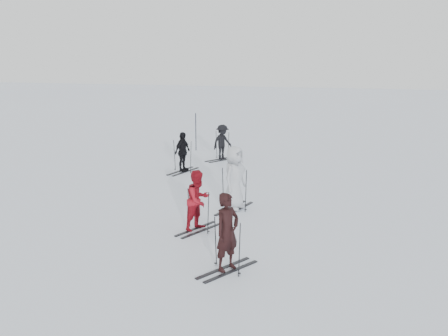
{
  "coord_description": "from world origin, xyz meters",
  "views": [
    {
      "loc": [
        4.48,
        -14.51,
        4.67
      ],
      "look_at": [
        0.0,
        1.0,
        1.0
      ],
      "focal_mm": 40.0,
      "sensor_mm": 36.0,
      "label": 1
    }
  ],
  "objects_px": {
    "skier_near_dark": "(227,233)",
    "skier_uphill_left": "(183,152)",
    "skier_red": "(198,201)",
    "skier_grey": "(234,178)",
    "skier_uphill_far": "(222,143)",
    "piste_marker": "(196,132)"
  },
  "relations": [
    {
      "from": "piste_marker",
      "to": "skier_red",
      "type": "bearing_deg",
      "value": -70.42
    },
    {
      "from": "skier_grey",
      "to": "skier_uphill_left",
      "type": "distance_m",
      "value": 5.47
    },
    {
      "from": "skier_red",
      "to": "skier_uphill_left",
      "type": "distance_m",
      "value": 7.06
    },
    {
      "from": "skier_red",
      "to": "skier_uphill_far",
      "type": "relative_size",
      "value": 1.05
    },
    {
      "from": "skier_uphill_left",
      "to": "piste_marker",
      "type": "distance_m",
      "value": 4.7
    },
    {
      "from": "skier_red",
      "to": "skier_uphill_left",
      "type": "xyz_separation_m",
      "value": [
        -2.89,
        6.44,
        -0.02
      ]
    },
    {
      "from": "skier_red",
      "to": "skier_grey",
      "type": "xyz_separation_m",
      "value": [
        0.44,
        2.11,
        0.15
      ]
    },
    {
      "from": "skier_uphill_far",
      "to": "skier_near_dark",
      "type": "bearing_deg",
      "value": -130.67
    },
    {
      "from": "skier_red",
      "to": "piste_marker",
      "type": "height_order",
      "value": "piste_marker"
    },
    {
      "from": "skier_near_dark",
      "to": "skier_uphill_left",
      "type": "height_order",
      "value": "skier_near_dark"
    },
    {
      "from": "skier_red",
      "to": "piste_marker",
      "type": "xyz_separation_m",
      "value": [
        -3.92,
        11.02,
        0.11
      ]
    },
    {
      "from": "skier_near_dark",
      "to": "skier_uphill_left",
      "type": "relative_size",
      "value": 1.09
    },
    {
      "from": "skier_uphill_left",
      "to": "skier_uphill_far",
      "type": "xyz_separation_m",
      "value": [
        0.89,
        2.75,
        -0.01
      ]
    },
    {
      "from": "skier_grey",
      "to": "skier_uphill_far",
      "type": "relative_size",
      "value": 1.24
    },
    {
      "from": "skier_red",
      "to": "skier_uphill_far",
      "type": "xyz_separation_m",
      "value": [
        -2.01,
        9.19,
        -0.04
      ]
    },
    {
      "from": "skier_uphill_left",
      "to": "piste_marker",
      "type": "xyz_separation_m",
      "value": [
        -1.03,
        4.58,
        0.13
      ]
    },
    {
      "from": "skier_near_dark",
      "to": "skier_grey",
      "type": "relative_size",
      "value": 0.89
    },
    {
      "from": "skier_near_dark",
      "to": "skier_red",
      "type": "height_order",
      "value": "skier_near_dark"
    },
    {
      "from": "skier_near_dark",
      "to": "skier_uphill_far",
      "type": "xyz_separation_m",
      "value": [
        -3.46,
        11.47,
        -0.08
      ]
    },
    {
      "from": "skier_uphill_left",
      "to": "piste_marker",
      "type": "relative_size",
      "value": 0.86
    },
    {
      "from": "skier_grey",
      "to": "skier_uphill_left",
      "type": "height_order",
      "value": "skier_grey"
    },
    {
      "from": "skier_red",
      "to": "skier_uphill_far",
      "type": "distance_m",
      "value": 9.4
    }
  ]
}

